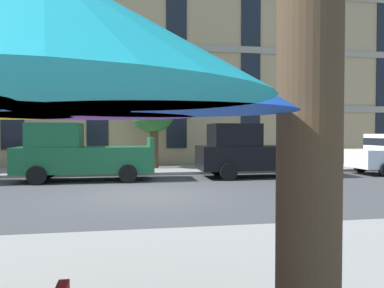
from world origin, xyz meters
TOP-DOWN VIEW (x-y plane):
  - ground_plane at (0.00, 0.00)m, footprint 120.00×120.00m
  - sidewalk_far at (0.00, 6.80)m, footprint 56.00×3.60m
  - apartment_building at (0.00, 14.99)m, footprint 41.36×12.08m
  - pickup_green at (-2.38, 3.70)m, footprint 5.10×2.12m
  - pickup_black at (4.58, 3.70)m, footprint 5.10×2.12m
  - street_tree_middle at (0.74, 7.26)m, footprint 2.56×2.51m

SIDE VIEW (x-z plane):
  - ground_plane at x=0.00m, z-range 0.00..0.00m
  - sidewalk_far at x=0.00m, z-range 0.00..0.12m
  - pickup_green at x=-2.38m, z-range -0.07..2.13m
  - pickup_black at x=4.58m, z-range -0.07..2.13m
  - street_tree_middle at x=0.74m, z-range 0.88..5.68m
  - apartment_building at x=0.00m, z-range 0.00..16.00m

